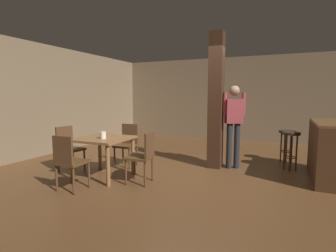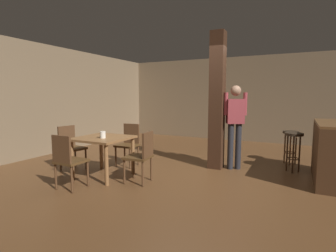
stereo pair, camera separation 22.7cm
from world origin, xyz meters
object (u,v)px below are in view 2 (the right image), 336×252
(chair_east, at_px, (142,154))
(chair_north, at_px, (129,142))
(chair_west, at_px, (70,145))
(bar_stool_near, at_px, (294,143))
(chair_south, at_px, (68,159))
(napkin_cup, at_px, (103,135))
(bar_stool_mid, at_px, (291,139))
(dining_table, at_px, (103,144))
(standing_person, at_px, (235,121))
(bar_counter, at_px, (327,151))

(chair_east, bearing_deg, chair_north, 135.00)
(chair_west, relative_size, bar_stool_near, 1.14)
(chair_south, height_order, chair_north, same)
(napkin_cup, distance_m, bar_stool_mid, 4.06)
(chair_east, bearing_deg, chair_west, 178.47)
(chair_north, relative_size, napkin_cup, 7.04)
(chair_north, height_order, napkin_cup, chair_north)
(dining_table, relative_size, chair_north, 1.05)
(chair_north, height_order, bar_stool_mid, chair_north)
(dining_table, relative_size, standing_person, 0.54)
(chair_north, relative_size, chair_west, 1.00)
(chair_north, distance_m, napkin_cup, 1.01)
(chair_south, height_order, bar_stool_near, chair_south)
(chair_south, xyz_separation_m, napkin_cup, (0.11, 0.73, 0.30))
(chair_south, height_order, bar_counter, bar_counter)
(napkin_cup, bearing_deg, bar_stool_mid, 41.05)
(chair_east, height_order, bar_stool_near, chair_east)
(bar_stool_near, bearing_deg, chair_east, -140.59)
(standing_person, relative_size, bar_stool_mid, 2.34)
(chair_south, relative_size, bar_counter, 0.55)
(bar_stool_near, bearing_deg, napkin_cup, -147.34)
(standing_person, bearing_deg, chair_south, -131.64)
(standing_person, height_order, bar_stool_mid, standing_person)
(bar_counter, bearing_deg, chair_south, -147.97)
(dining_table, bearing_deg, chair_west, 178.05)
(chair_west, height_order, napkin_cup, chair_west)
(chair_north, bearing_deg, bar_stool_mid, 28.29)
(chair_north, bearing_deg, bar_counter, 10.06)
(chair_east, bearing_deg, chair_south, -137.90)
(chair_south, relative_size, chair_north, 1.00)
(napkin_cup, bearing_deg, chair_north, 96.00)
(chair_east, relative_size, standing_person, 0.52)
(chair_north, distance_m, chair_west, 1.20)
(dining_table, relative_size, chair_south, 1.05)
(chair_north, distance_m, bar_stool_near, 3.39)
(bar_counter, bearing_deg, bar_stool_near, 144.88)
(napkin_cup, bearing_deg, dining_table, 129.21)
(chair_south, relative_size, chair_west, 1.00)
(chair_south, relative_size, chair_east, 1.00)
(bar_counter, bearing_deg, chair_north, -169.94)
(napkin_cup, xyz_separation_m, bar_stool_mid, (3.06, 2.66, -0.26))
(chair_north, xyz_separation_m, standing_person, (2.13, 0.71, 0.50))
(chair_north, height_order, standing_person, standing_person)
(chair_south, xyz_separation_m, standing_person, (2.14, 2.40, 0.50))
(chair_west, bearing_deg, chair_north, 44.41)
(chair_north, height_order, chair_west, same)
(bar_counter, bearing_deg, bar_stool_mid, 120.20)
(napkin_cup, relative_size, bar_stool_near, 0.16)
(chair_east, bearing_deg, bar_stool_mid, 48.65)
(chair_south, height_order, standing_person, standing_person)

